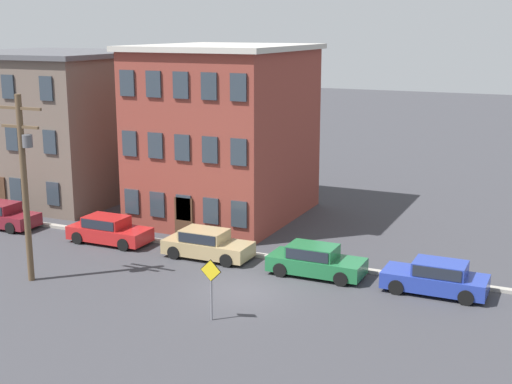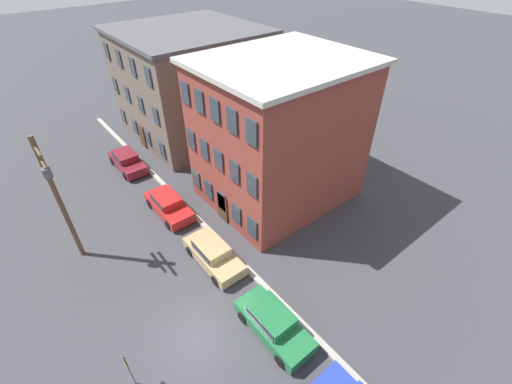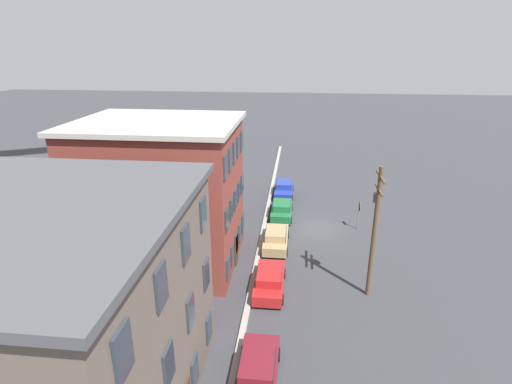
# 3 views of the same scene
# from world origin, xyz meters

# --- Properties ---
(ground_plane) EXTENTS (200.00, 200.00, 0.00)m
(ground_plane) POSITION_xyz_m (0.00, 0.00, 0.00)
(ground_plane) COLOR #38383D
(kerb_strip) EXTENTS (56.00, 0.36, 0.16)m
(kerb_strip) POSITION_xyz_m (0.00, 4.50, 0.08)
(kerb_strip) COLOR #9E998E
(kerb_strip) RESTS_ON ground_plane
(apartment_corner) EXTENTS (11.87, 11.91, 9.58)m
(apartment_corner) POSITION_xyz_m (-19.60, 11.70, 4.80)
(apartment_corner) COLOR #66564C
(apartment_corner) RESTS_ON ground_plane
(apartment_midblock) EXTENTS (8.82, 10.50, 10.16)m
(apartment_midblock) POSITION_xyz_m (-6.45, 10.99, 5.10)
(apartment_midblock) COLOR brown
(apartment_midblock) RESTS_ON ground_plane
(car_maroon) EXTENTS (4.40, 1.92, 1.43)m
(car_maroon) POSITION_xyz_m (-17.01, 3.34, 0.75)
(car_maroon) COLOR maroon
(car_maroon) RESTS_ON ground_plane
(car_red) EXTENTS (4.40, 1.92, 1.43)m
(car_red) POSITION_xyz_m (-9.54, 3.35, 0.75)
(car_red) COLOR #B21E1E
(car_red) RESTS_ON ground_plane
(car_tan) EXTENTS (4.40, 1.92, 1.43)m
(car_tan) POSITION_xyz_m (-3.62, 3.30, 0.75)
(car_tan) COLOR tan
(car_tan) RESTS_ON ground_plane
(car_green) EXTENTS (4.40, 1.92, 1.43)m
(car_green) POSITION_xyz_m (2.13, 3.11, 0.75)
(car_green) COLOR #1E6638
(car_green) RESTS_ON ground_plane
(car_blue) EXTENTS (4.40, 1.92, 1.43)m
(car_blue) POSITION_xyz_m (7.64, 3.13, 0.75)
(car_blue) COLOR #233899
(car_blue) RESTS_ON ground_plane
(caution_sign) EXTENTS (0.91, 0.08, 2.50)m
(caution_sign) POSITION_xyz_m (0.22, -3.43, 1.66)
(caution_sign) COLOR slate
(caution_sign) RESTS_ON ground_plane
(utility_pole) EXTENTS (2.40, 0.44, 8.38)m
(utility_pole) POSITION_xyz_m (-9.27, -2.82, 4.72)
(utility_pole) COLOR brown
(utility_pole) RESTS_ON ground_plane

